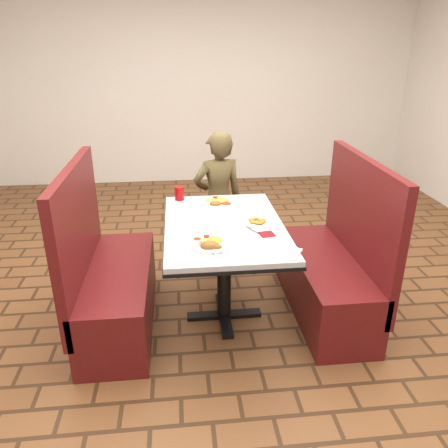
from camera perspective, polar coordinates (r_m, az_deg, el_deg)
The scene contains 15 objects.
room at distance 2.74m, azimuth 0.00°, elevation 23.04°, with size 7.00×7.04×2.82m.
dining_table at distance 3.01m, azimuth 0.00°, elevation -1.69°, with size 0.81×1.21×0.75m.
booth_bench_left at distance 3.18m, azimuth -14.57°, elevation -7.60°, with size 0.47×1.20×1.17m.
booth_bench_right at distance 3.33m, azimuth 13.88°, elevation -6.12°, with size 0.47×1.20×1.17m.
diner_person at distance 3.86m, azimuth -0.78°, elevation 3.19°, with size 0.44×0.29×1.21m, color brown.
near_dinner_plate at distance 2.65m, azimuth -1.89°, elevation -2.32°, with size 0.25×0.25×0.08m.
far_dinner_plate at distance 3.33m, azimuth -0.71°, elevation 3.00°, with size 0.26×0.26×0.07m.
plantain_plate at distance 2.98m, azimuth 4.33°, elevation 0.26°, with size 0.19×0.19×0.03m.
maroon_napkin at distance 2.82m, azimuth 5.62°, elevation -1.33°, with size 0.10×0.10×0.00m, color maroon.
spoon_utensil at distance 2.87m, azimuth 3.69°, elevation -0.78°, with size 0.01×0.13×0.00m, color silver.
red_tumbler at distance 3.43m, azimuth -5.86°, elevation 4.00°, with size 0.07×0.07×0.11m, color #AF0B0C.
paper_napkin at distance 2.60m, azimuth 7.52°, elevation -3.56°, with size 0.21×0.16×0.01m, color white.
knife_utensil at distance 2.63m, azimuth -0.96°, elevation -2.86°, with size 0.01×0.19×0.00m, color silver.
fork_utensil at distance 2.59m, azimuth -0.87°, elevation -3.36°, with size 0.01×0.14×0.00m, color silver.
lettuce_shreds at distance 3.03m, azimuth 0.63°, elevation 0.49°, with size 0.28×0.32×0.00m, color #83B94A, non-canonical shape.
Camera 1 is at (-0.29, -2.72, 1.90)m, focal length 35.00 mm.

